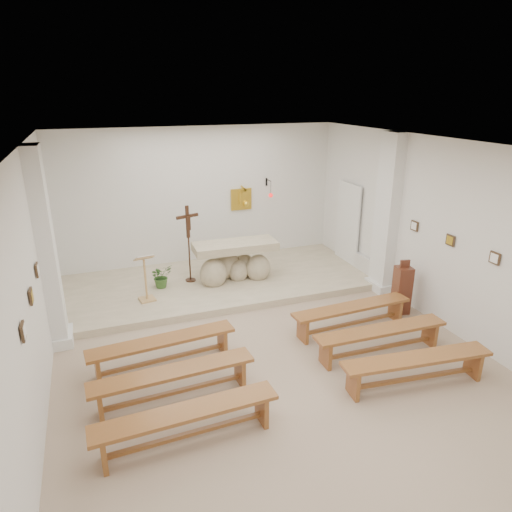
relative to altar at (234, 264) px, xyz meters
name	(u,v)px	position (x,y,z in m)	size (l,w,h in m)	color
ground	(277,365)	(-0.35, -3.40, -0.53)	(7.00, 10.00, 0.00)	tan
wall_left	(28,301)	(-3.84, -3.40, 1.22)	(0.02, 10.00, 3.50)	silver
wall_right	(460,242)	(3.14, -3.40, 1.22)	(0.02, 10.00, 3.50)	silver
wall_back	(201,198)	(-0.35, 1.59, 1.22)	(7.00, 0.02, 3.50)	silver
ceiling	(281,150)	(-0.35, -3.40, 2.96)	(7.00, 10.00, 0.02)	silver
sanctuary_platform	(219,282)	(-0.35, 0.10, -0.45)	(6.98, 3.00, 0.15)	beige
pilaster_left	(47,251)	(-3.72, -1.40, 1.22)	(0.26, 0.55, 3.50)	white
pilaster_right	(387,215)	(3.02, -1.40, 1.22)	(0.26, 0.55, 3.50)	white
gold_wall_relief	(241,199)	(0.70, 1.56, 1.12)	(0.55, 0.04, 0.55)	gold
sanctuary_lamp	(270,193)	(1.40, 1.31, 1.28)	(0.11, 0.36, 0.44)	black
station_frame_left_front	(23,331)	(-3.82, -4.20, 1.19)	(0.03, 0.20, 0.20)	#3F2C1B
station_frame_left_mid	(31,296)	(-3.82, -3.20, 1.19)	(0.03, 0.20, 0.20)	#3F2C1B
station_frame_left_rear	(37,270)	(-3.82, -2.20, 1.19)	(0.03, 0.20, 0.20)	#3F2C1B
station_frame_right_front	(495,258)	(3.12, -4.20, 1.19)	(0.03, 0.20, 0.20)	#3F2C1B
station_frame_right_mid	(450,240)	(3.12, -3.20, 1.19)	(0.03, 0.20, 0.20)	#3F2C1B
station_frame_right_rear	(414,226)	(3.12, -2.20, 1.19)	(0.03, 0.20, 0.20)	#3F2C1B
radiator_left	(58,313)	(-3.78, -0.70, -0.26)	(0.10, 0.85, 0.52)	silver
radiator_right	(365,268)	(3.08, -0.70, -0.26)	(0.10, 0.85, 0.52)	silver
altar	(234,264)	(0.00, 0.00, 0.00)	(1.91, 0.87, 0.98)	#C0B292
lectern	(145,278)	(-2.07, -0.47, 0.14)	(0.41, 0.36, 1.04)	tan
crucifix_stand	(189,238)	(-0.99, 0.25, 0.65)	(0.52, 0.23, 1.77)	#362011
potted_plant	(161,276)	(-1.67, 0.12, -0.12)	(0.47, 0.41, 0.52)	#355E25
donation_pedestal	(402,290)	(2.75, -2.50, -0.02)	(0.35, 0.35, 1.14)	#592C19
bench_left_front	(163,346)	(-2.11, -2.80, -0.15)	(2.41, 0.59, 0.50)	#96522B
bench_right_front	(352,312)	(1.41, -2.80, -0.15)	(2.40, 0.49, 0.50)	#96522B
bench_left_second	(173,378)	(-2.11, -3.72, -0.15)	(2.40, 0.51, 0.50)	#96522B
bench_right_second	(381,335)	(1.41, -3.72, -0.15)	(2.39, 0.43, 0.50)	#96522B
bench_left_third	(187,418)	(-2.11, -4.65, -0.15)	(2.40, 0.48, 0.50)	#96522B
bench_right_third	(416,364)	(1.41, -4.65, -0.15)	(2.41, 0.63, 0.50)	#96522B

